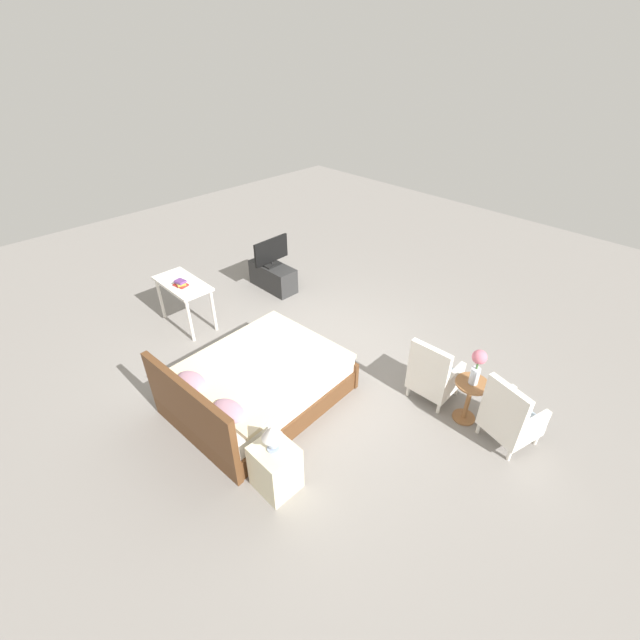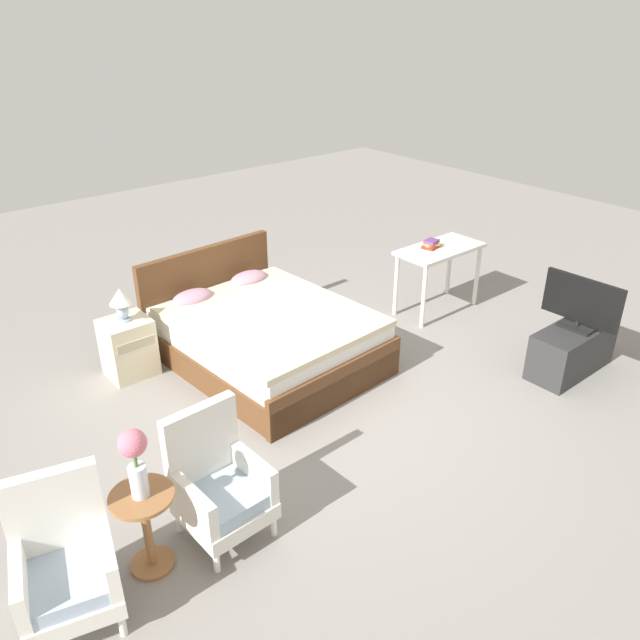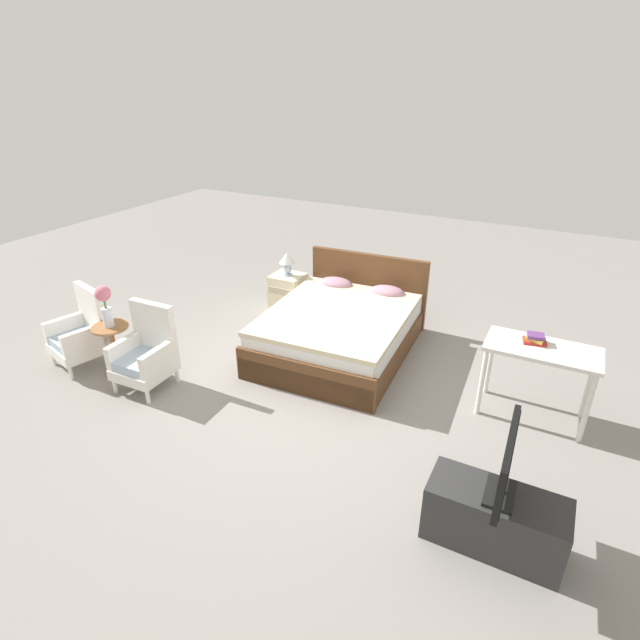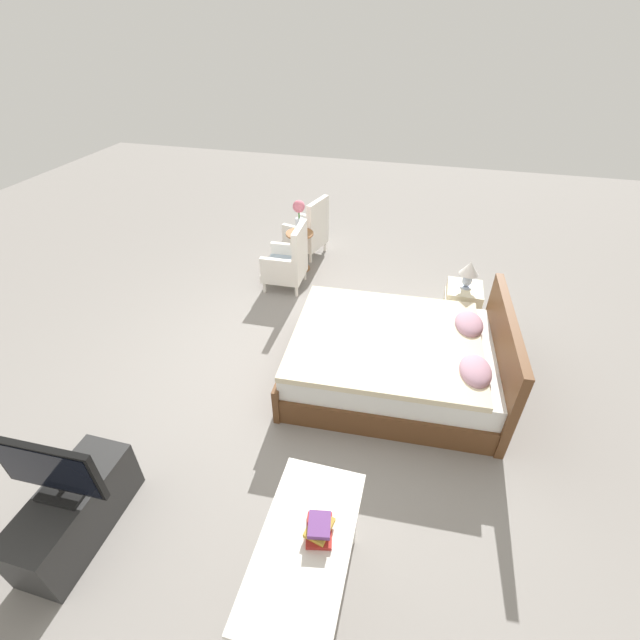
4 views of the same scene
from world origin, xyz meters
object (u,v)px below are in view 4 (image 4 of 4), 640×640
(nightstand, at_px, (461,308))
(tv_flatscreen, at_px, (50,471))
(bed, at_px, (397,359))
(table_lamp, at_px, (469,271))
(flower_vase, at_px, (299,213))
(armchair_by_window_right, at_px, (288,263))
(vanity_desk, at_px, (305,554))
(tv_stand, at_px, (76,512))
(book_stack, at_px, (319,528))
(side_table, at_px, (300,247))
(armchair_by_window_left, at_px, (308,232))

(nightstand, distance_m, tv_flatscreen, 4.33)
(bed, bearing_deg, table_lamp, 150.73)
(flower_vase, xyz_separation_m, tv_flatscreen, (4.26, -0.42, -0.15))
(armchair_by_window_right, bearing_deg, bed, 47.25)
(armchair_by_window_right, distance_m, vanity_desk, 4.04)
(flower_vase, distance_m, nightstand, 2.54)
(armchair_by_window_right, height_order, table_lamp, armchair_by_window_right)
(tv_stand, height_order, vanity_desk, vanity_desk)
(armchair_by_window_right, height_order, book_stack, armchair_by_window_right)
(flower_vase, distance_m, tv_flatscreen, 4.29)
(flower_vase, bearing_deg, tv_stand, -5.69)
(side_table, relative_size, book_stack, 2.52)
(flower_vase, relative_size, tv_flatscreen, 0.63)
(tv_stand, xyz_separation_m, vanity_desk, (0.05, 1.77, 0.42))
(flower_vase, bearing_deg, tv_flatscreen, -5.69)
(flower_vase, height_order, tv_stand, flower_vase)
(bed, bearing_deg, tv_flatscreen, -43.34)
(flower_vase, height_order, book_stack, flower_vase)
(nightstand, distance_m, tv_stand, 4.31)
(flower_vase, distance_m, tv_stand, 4.33)
(armchair_by_window_left, xyz_separation_m, nightstand, (1.42, 2.31, -0.08))
(table_lamp, bearing_deg, armchair_by_window_right, -99.88)
(vanity_desk, bearing_deg, bed, 172.07)
(flower_vase, bearing_deg, armchair_by_window_left, -178.40)
(bed, height_order, tv_stand, bed)
(tv_stand, relative_size, vanity_desk, 0.92)
(bed, bearing_deg, side_table, -141.20)
(armchair_by_window_right, xyz_separation_m, vanity_desk, (3.80, 1.35, 0.28))
(armchair_by_window_right, height_order, tv_flatscreen, tv_flatscreen)
(armchair_by_window_left, height_order, book_stack, armchair_by_window_left)
(vanity_desk, bearing_deg, nightstand, 164.32)
(armchair_by_window_left, relative_size, table_lamp, 2.79)
(bed, relative_size, vanity_desk, 2.10)
(armchair_by_window_right, bearing_deg, flower_vase, 178.66)
(flower_vase, xyz_separation_m, vanity_desk, (4.31, 1.34, -0.23))
(nightstand, xyz_separation_m, vanity_desk, (3.39, -0.95, 0.37))
(side_table, height_order, tv_stand, side_table)
(side_table, distance_m, flower_vase, 0.51)
(armchair_by_window_right, bearing_deg, side_table, 178.66)
(tv_stand, bearing_deg, vanity_desk, 88.34)
(armchair_by_window_left, height_order, tv_stand, armchair_by_window_left)
(table_lamp, height_order, book_stack, table_lamp)
(book_stack, bearing_deg, armchair_by_window_left, -163.29)
(armchair_by_window_left, relative_size, tv_flatscreen, 1.22)
(armchair_by_window_left, distance_m, tv_stand, 4.78)
(tv_flatscreen, bearing_deg, table_lamp, 140.89)
(tv_stand, height_order, tv_flatscreen, tv_flatscreen)
(bed, relative_size, armchair_by_window_left, 2.37)
(armchair_by_window_right, height_order, side_table, armchair_by_window_right)
(armchair_by_window_right, bearing_deg, table_lamp, 80.12)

